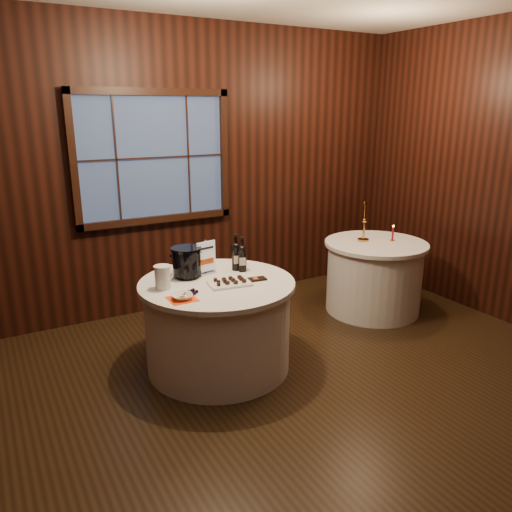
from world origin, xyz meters
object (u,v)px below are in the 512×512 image
port_bottle_left (236,255)px  glass_pitcher (163,277)px  main_table (218,324)px  cracker_bowl (182,296)px  ice_bucket (187,262)px  side_table (374,276)px  brass_candlestick (364,227)px  chocolate_box (255,279)px  sign_stand (206,263)px  port_bottle_right (242,257)px  grape_bunch (193,293)px  chocolate_plate (229,282)px  red_candle (393,235)px

port_bottle_left → glass_pitcher: 0.73m
main_table → cracker_bowl: bearing=-149.2°
ice_bucket → glass_pitcher: (-0.27, -0.17, -0.04)m
ice_bucket → cracker_bowl: (-0.22, -0.45, -0.11)m
port_bottle_left → side_table: bearing=18.3°
side_table → cracker_bowl: (-2.39, -0.53, 0.40)m
brass_candlestick → main_table: bearing=-167.9°
chocolate_box → ice_bucket: bearing=151.1°
side_table → sign_stand: bearing=-177.7°
port_bottle_right → main_table: bearing=-131.5°
grape_bunch → cracker_bowl: cracker_bowl is taller
grape_bunch → brass_candlestick: 2.29m
main_table → side_table: same height
ice_bucket → chocolate_plate: (0.23, -0.34, -0.12)m
chocolate_box → cracker_bowl: cracker_bowl is taller
grape_bunch → chocolate_plate: bearing=12.2°
brass_candlestick → cracker_bowl: bearing=-164.4°
brass_candlestick → chocolate_plate: bearing=-164.2°
main_table → port_bottle_right: port_bottle_right is taller
side_table → glass_pitcher: glass_pitcher is taller
grape_bunch → brass_candlestick: (2.21, 0.60, 0.14)m
ice_bucket → brass_candlestick: bearing=5.2°
main_table → sign_stand: 0.53m
sign_stand → chocolate_box: size_ratio=1.66×
chocolate_plate → glass_pitcher: glass_pitcher is taller
side_table → port_bottle_right: port_bottle_right is taller
port_bottle_left → ice_bucket: bearing=-168.6°
grape_bunch → glass_pitcher: size_ratio=0.93×
ice_bucket → red_candle: (2.35, 0.03, -0.07)m
sign_stand → port_bottle_right: (0.31, -0.08, 0.03)m
sign_stand → side_table: bearing=-8.9°
port_bottle_left → chocolate_box: 0.35m
port_bottle_left → brass_candlestick: bearing=22.3°
port_bottle_right → brass_candlestick: (1.61, 0.27, 0.02)m
side_table → port_bottle_right: size_ratio=3.54×
chocolate_plate → glass_pitcher: bearing=161.1°
ice_bucket → grape_bunch: (-0.12, -0.41, -0.12)m
main_table → red_candle: bearing=6.6°
sign_stand → brass_candlestick: size_ratio=0.69×
glass_pitcher → cracker_bowl: (0.05, -0.29, -0.07)m
side_table → port_bottle_left: bearing=-176.4°
grape_bunch → cracker_bowl: (-0.10, -0.04, 0.00)m
side_table → grape_bunch: bearing=-167.9°
sign_stand → ice_bucket: 0.18m
glass_pitcher → red_candle: 2.63m
main_table → chocolate_box: chocolate_box is taller
glass_pitcher → sign_stand: bearing=0.4°
port_bottle_right → chocolate_box: size_ratio=1.70×
ice_bucket → glass_pitcher: size_ratio=1.37×
cracker_bowl → side_table: bearing=12.6°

